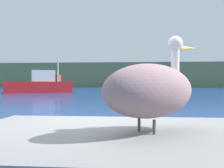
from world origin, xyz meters
TOP-DOWN VIEW (x-y plane):
  - hillside_backdrop at (0.00, 67.91)m, footprint 140.00×16.33m
  - pelican at (0.65, -0.90)m, footprint 1.23×1.23m
  - fishing_boat_red at (-10.97, 27.03)m, footprint 8.14×5.71m
  - fishing_boat_white at (-14.12, 39.37)m, footprint 6.79×2.03m

SIDE VIEW (x-z plane):
  - fishing_boat_white at x=-14.12m, z-range -1.53..3.30m
  - fishing_boat_red at x=-10.97m, z-range -1.08..3.02m
  - pelican at x=0.65m, z-range 0.70..1.70m
  - hillside_backdrop at x=0.00m, z-range 0.00..6.10m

